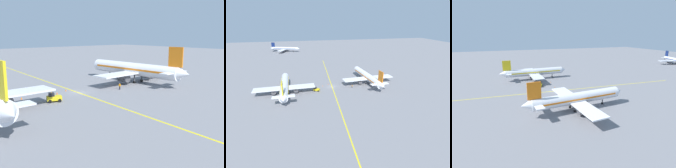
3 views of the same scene
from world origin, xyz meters
TOP-DOWN VIEW (x-y plane):
  - ground_plane at (0.00, 0.00)m, footprint 400.00×400.00m
  - apron_yellow_centreline at (0.00, 0.00)m, footprint 6.77×119.85m
  - airplane_at_gate at (-23.42, -3.90)m, footprint 28.17×35.49m
  - airplane_adjacent_stand at (20.06, 1.28)m, footprint 28.32×35.54m
  - airplane_distant_taxiing at (-30.63, 109.16)m, footprint 31.29×25.45m
  - baggage_tug_white at (-8.58, -4.10)m, footprint 3.32×2.50m
  - ground_crew_worker at (9.81, -3.94)m, footprint 0.30×0.57m
  - traffic_cone_near_nose at (-1.43, 3.26)m, footprint 0.32×0.32m
  - traffic_cone_mid_apron at (-17.16, -3.40)m, footprint 0.32×0.32m
  - traffic_cone_by_wingtip at (-4.73, 1.60)m, footprint 0.32×0.32m
  - traffic_cone_far_edge at (-12.90, 2.21)m, footprint 0.32×0.32m

SIDE VIEW (x-z plane):
  - ground_plane at x=0.00m, z-range 0.00..0.00m
  - apron_yellow_centreline at x=0.00m, z-range 0.00..0.01m
  - traffic_cone_near_nose at x=-1.43m, z-range 0.00..0.55m
  - traffic_cone_mid_apron at x=-17.16m, z-range 0.00..0.55m
  - traffic_cone_by_wingtip at x=-4.73m, z-range 0.00..0.55m
  - traffic_cone_far_edge at x=-12.90m, z-range 0.00..0.55m
  - baggage_tug_white at x=-8.58m, z-range -0.15..1.96m
  - ground_crew_worker at x=9.81m, z-range 0.07..1.75m
  - airplane_distant_taxiing at x=-30.63m, z-range -1.43..8.11m
  - airplane_at_gate at x=-23.42m, z-range -1.59..9.01m
  - airplane_adjacent_stand at x=20.06m, z-range -1.59..9.01m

